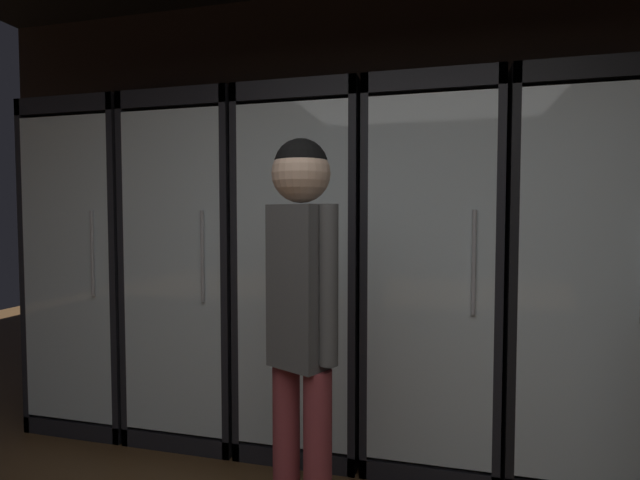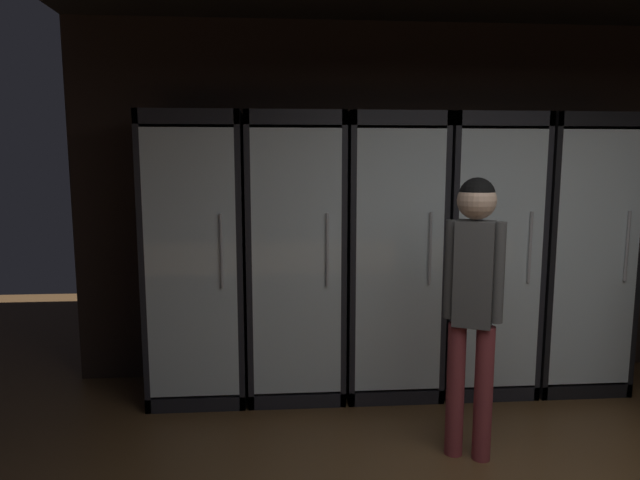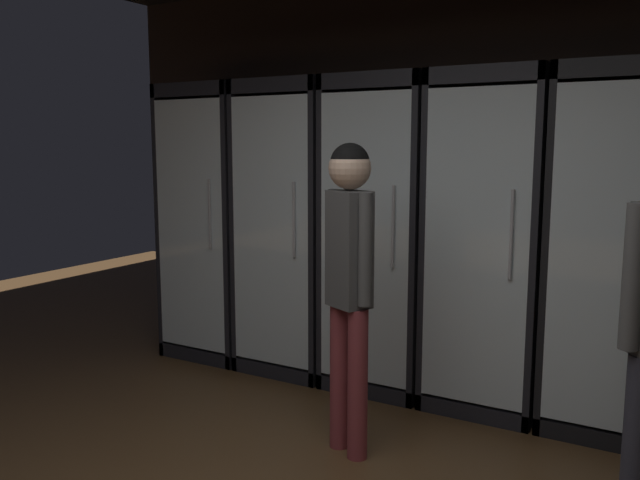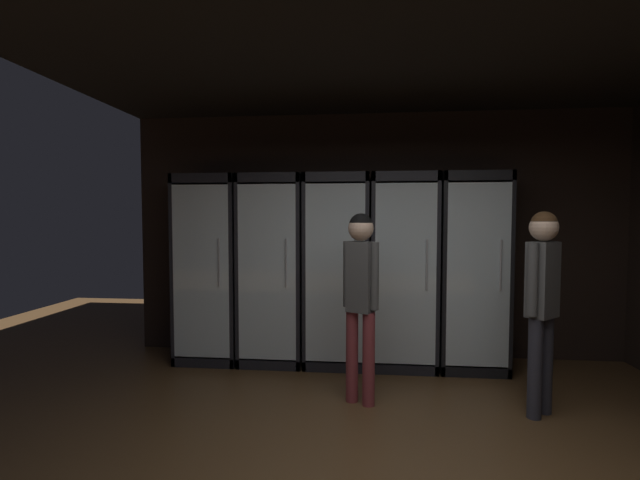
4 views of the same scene
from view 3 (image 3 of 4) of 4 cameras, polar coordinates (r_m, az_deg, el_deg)
The scene contains 7 objects.
wall_back at distance 4.54m, azimuth 14.49°, elevation 5.11°, with size 6.00×0.06×2.80m, color black.
cooler_far_left at distance 5.20m, azimuth -8.48°, elevation 1.40°, with size 0.69×0.68×2.07m.
cooler_left at distance 4.79m, azimuth -1.83°, elevation 0.80°, with size 0.69×0.68×2.07m.
cooler_center at distance 4.46m, azimuth 5.92°, elevation 0.30°, with size 0.69×0.68×2.07m.
cooler_right at distance 4.22m, azimuth 14.73°, elevation -0.40°, with size 0.69×0.68×2.07m.
cooler_far_right at distance 4.10m, azimuth 24.33°, elevation -1.08°, with size 0.69×0.68×2.07m.
shopper_near at distance 3.39m, azimuth 2.54°, elevation -2.10°, with size 0.30×0.23×1.64m.
Camera 3 is at (1.22, -1.33, 1.64)m, focal length 37.02 mm.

